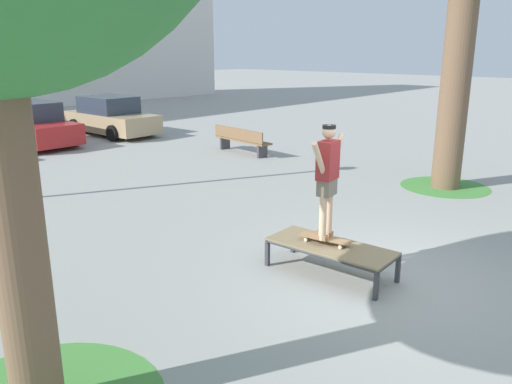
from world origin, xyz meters
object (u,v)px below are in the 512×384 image
object	(u,v)px
skate_box	(331,248)
park_bench	(241,140)
car_red	(31,125)
car_tan	(111,117)
skater	(327,174)
skateboard	(325,239)

from	to	relation	value
skate_box	park_bench	world-z (taller)	park_bench
car_red	park_bench	distance (m)	7.63
car_tan	skater	bearing A→B (deg)	-110.55
skate_box	skateboard	bearing A→B (deg)	93.26
skateboard	car_tan	size ratio (longest dim) A/B	0.19
skateboard	skater	bearing A→B (deg)	99.73
car_red	skate_box	bearing A→B (deg)	-98.19
skate_box	skater	bearing A→B (deg)	93.37
car_tan	skate_box	bearing A→B (deg)	-110.38
skater	park_bench	xyz separation A→B (m)	(5.86, 7.30, -1.08)
car_red	park_bench	world-z (taller)	car_red
car_tan	park_bench	size ratio (longest dim) A/B	1.74
park_bench	car_tan	bearing A→B (deg)	96.33
skate_box	park_bench	xyz separation A→B (m)	(5.85, 7.41, 0.03)
skateboard	car_tan	world-z (taller)	car_tan
skateboard	park_bench	xyz separation A→B (m)	(5.86, 7.30, -0.09)
skater	park_bench	bearing A→B (deg)	51.24
skate_box	car_tan	distance (m)	14.76
car_tan	park_bench	bearing A→B (deg)	-83.67
park_bench	skater	bearing A→B (deg)	-128.76
skate_box	skateboard	xyz separation A→B (m)	(-0.01, 0.11, 0.12)
skate_box	car_tan	world-z (taller)	car_tan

